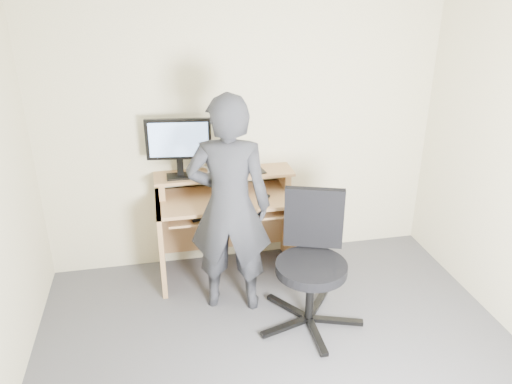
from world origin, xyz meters
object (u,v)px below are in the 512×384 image
object	(u,v)px
desk	(226,214)
person	(229,206)
monitor	(179,143)
office_chair	(312,256)

from	to	relation	value
desk	person	xyz separation A→B (m)	(-0.05, -0.53, 0.33)
monitor	person	bearing A→B (deg)	-53.31
office_chair	person	size ratio (longest dim) A/B	0.58
monitor	office_chair	xyz separation A→B (m)	(0.89, -0.88, -0.66)
monitor	office_chair	world-z (taller)	monitor
desk	person	size ratio (longest dim) A/B	0.69
desk	monitor	size ratio (longest dim) A/B	2.24
desk	office_chair	bearing A→B (deg)	-58.33
monitor	person	xyz separation A→B (m)	(0.32, -0.57, -0.34)
office_chair	person	bearing A→B (deg)	170.30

